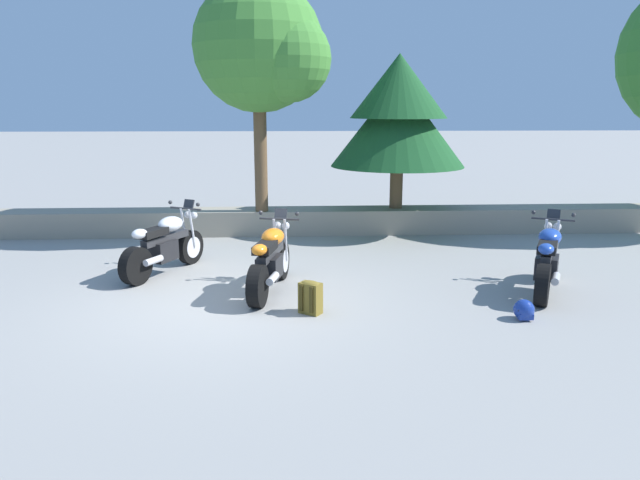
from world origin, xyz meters
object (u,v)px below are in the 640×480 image
motorcycle_orange_centre (271,261)px  pine_tree_mid_left (398,113)px  motorcycle_blue_far_right (547,261)px  leafy_tree_far_left (264,49)px  rider_backpack (311,296)px  rider_helmet (524,310)px  motorcycle_white_near_left (165,246)px

motorcycle_orange_centre → pine_tree_mid_left: 5.56m
motorcycle_orange_centre → pine_tree_mid_left: (2.71, 4.34, 2.18)m
motorcycle_blue_far_right → leafy_tree_far_left: leafy_tree_far_left is taller
motorcycle_blue_far_right → rider_backpack: motorcycle_blue_far_right is taller
rider_helmet → pine_tree_mid_left: size_ratio=0.08×
motorcycle_white_near_left → rider_backpack: (2.41, -2.14, -0.24)m
pine_tree_mid_left → motorcycle_blue_far_right: bearing=-71.2°
rider_backpack → pine_tree_mid_left: size_ratio=0.14×
motorcycle_white_near_left → pine_tree_mid_left: 5.98m
leafy_tree_far_left → motorcycle_white_near_left: bearing=-119.8°
motorcycle_orange_centre → motorcycle_blue_far_right: same height
motorcycle_white_near_left → rider_helmet: motorcycle_white_near_left is taller
motorcycle_white_near_left → motorcycle_orange_centre: 2.15m
rider_backpack → leafy_tree_far_left: bearing=98.7°
motorcycle_white_near_left → rider_helmet: 5.87m
motorcycle_orange_centre → leafy_tree_far_left: 5.29m
motorcycle_orange_centre → leafy_tree_far_left: bearing=92.7°
motorcycle_blue_far_right → motorcycle_orange_centre: bearing=177.1°
leafy_tree_far_left → motorcycle_orange_centre: bearing=-87.3°
motorcycle_orange_centre → pine_tree_mid_left: bearing=58.1°
motorcycle_blue_far_right → rider_helmet: (-0.82, -1.22, -0.35)m
motorcycle_white_near_left → leafy_tree_far_left: (1.65, 2.87, 3.47)m
motorcycle_orange_centre → leafy_tree_far_left: (-0.19, 3.99, 3.47)m
motorcycle_blue_far_right → leafy_tree_far_left: (-4.45, 4.21, 3.47)m
motorcycle_orange_centre → pine_tree_mid_left: size_ratio=0.60×
motorcycle_blue_far_right → pine_tree_mid_left: size_ratio=0.56×
motorcycle_orange_centre → rider_helmet: size_ratio=7.30×
rider_helmet → motorcycle_white_near_left: bearing=154.2°
leafy_tree_far_left → pine_tree_mid_left: (2.90, 0.35, -1.29)m
motorcycle_blue_far_right → motorcycle_white_near_left: bearing=167.7°
motorcycle_blue_far_right → pine_tree_mid_left: pine_tree_mid_left is taller
motorcycle_orange_centre → rider_helmet: motorcycle_orange_centre is taller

